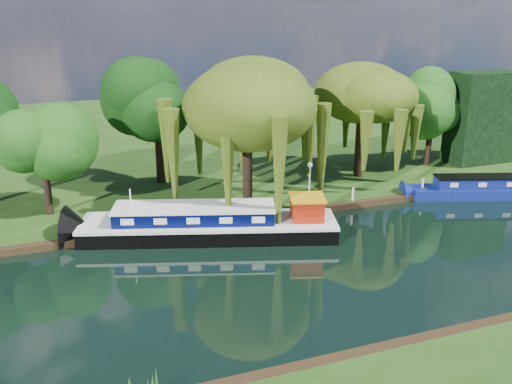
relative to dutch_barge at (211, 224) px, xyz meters
name	(u,v)px	position (x,y,z in m)	size (l,w,h in m)	color
ground	(379,259)	(8.18, -6.65, -0.84)	(120.00, 120.00, 0.00)	black
far_bank	(214,133)	(8.18, 27.35, -0.62)	(120.00, 52.00, 0.45)	#1E3B10
dutch_barge	(211,224)	(0.00, 0.00, 0.00)	(16.43, 8.35, 3.40)	black
narrowboat	(491,189)	(22.18, 0.01, -0.20)	(12.32, 5.79, 1.79)	navy
red_dinghy	(229,231)	(1.34, 0.46, -0.84)	(2.32, 3.25, 0.67)	#991D0B
willow_left	(247,105)	(3.85, 3.94, 6.68)	(8.13, 8.13, 9.74)	black
willow_right	(362,103)	(14.64, 7.06, 5.64)	(6.79, 6.79, 8.27)	black
tree_far_left	(42,143)	(-9.52, 6.61, 4.55)	(4.47, 4.47, 7.20)	black
tree_far_mid	(157,104)	(-0.98, 11.14, 5.83)	(5.52, 5.52, 9.03)	black
tree_far_right	(432,107)	(22.31, 8.19, 4.65)	(4.47, 4.47, 7.32)	black
conifer_hedge	(483,117)	(27.18, 7.35, 3.61)	(6.00, 3.00, 8.00)	black
lamppost	(310,170)	(8.68, 3.85, 1.58)	(0.36, 0.36, 2.56)	silver
mooring_posts	(309,200)	(7.68, 1.75, 0.11)	(19.16, 0.16, 1.00)	silver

